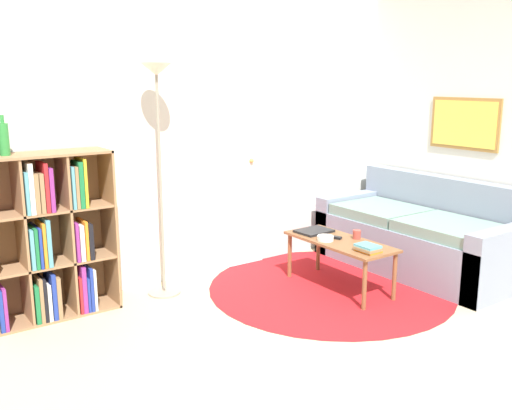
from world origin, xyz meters
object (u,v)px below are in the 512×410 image
Objects in this scene: floor_lamp at (158,116)px; cup at (357,234)px; bowl at (325,238)px; couch at (422,238)px; coffee_table at (340,246)px; laptop at (314,231)px; bottle_right at (4,139)px; bookshelf at (40,242)px.

cup is at bearing -29.39° from floor_lamp.
cup is at bearing -23.37° from bowl.
couch reaches higher than bowl.
floor_lamp is at bearing 149.40° from coffee_table.
floor_lamp is 1.69m from laptop.
coffee_table is 0.14m from bowl.
bottle_right is (-2.29, 0.77, 0.91)m from bowl.
couch is (2.29, -0.80, -1.18)m from floor_lamp.
bookshelf is at bearing 164.82° from couch.
coffee_table is 0.33m from laptop.
laptop is at bearing -12.03° from bottle_right.
coffee_table is (2.22, -0.83, -0.21)m from bookshelf.
bottle_right reaches higher than bookshelf.
coffee_table is at bearing 177.34° from couch.
couch is 1.14m from bowl.
floor_lamp is 6.75× the size of bottle_right.
couch reaches higher than cup.
laptop is (-0.01, 0.32, 0.06)m from coffee_table.
bookshelf is 2.53m from cup.
bottle_right reaches higher than coffee_table.
laptop is 1.13× the size of bottle_right.
cup is at bearing -20.34° from bookshelf.
bookshelf is at bearing 160.03° from bowl.
bowl is 0.50× the size of bottle_right.
laptop is at bearing -18.73° from floor_lamp.
couch is at bearing -19.28° from floor_lamp.
laptop is at bearing 68.97° from bowl.
cup is 0.27× the size of bottle_right.
coffee_table is at bearing 162.24° from cup.
bookshelf is 3.96× the size of laptop.
bookshelf is at bearing 167.11° from laptop.
bowl is at bearing -111.03° from laptop.
coffee_table is at bearing -20.51° from bookshelf.
couch is 6.04× the size of laptop.
cup is at bearing -179.97° from couch.
floor_lamp is 1.92m from cup.
cup is (2.37, -0.88, -0.12)m from bookshelf.
laptop is (-1.02, 0.37, 0.14)m from couch.
floor_lamp reaches higher than bowl.
cup is at bearing -67.20° from laptop.
bookshelf is 0.66× the size of floor_lamp.
bottle_right is at bearing 160.83° from coffee_table.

